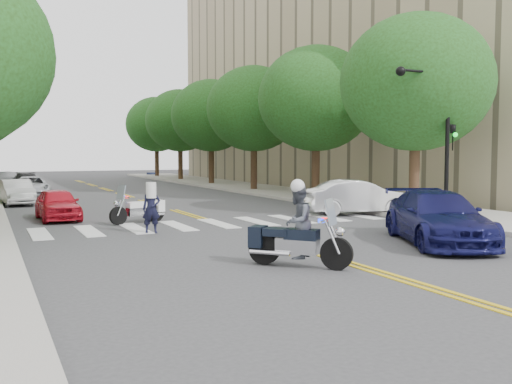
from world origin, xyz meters
TOP-DOWN VIEW (x-y plane):
  - ground at (0.00, 0.00)m, footprint 140.00×140.00m
  - sidewalk_right at (9.50, 22.00)m, footprint 5.00×60.00m
  - building_right at (26.00, 26.00)m, footprint 26.00×44.00m
  - tree_r_0 at (8.80, 6.00)m, footprint 6.40×6.40m
  - tree_r_1 at (8.80, 14.00)m, footprint 6.40×6.40m
  - tree_r_2 at (8.80, 22.00)m, footprint 6.40×6.40m
  - tree_r_3 at (8.80, 30.00)m, footprint 6.40×6.40m
  - tree_r_4 at (8.80, 38.00)m, footprint 6.40×6.40m
  - tree_r_5 at (8.80, 46.00)m, footprint 6.40×6.40m
  - traffic_signal_pole at (7.72, 3.50)m, footprint 2.82×0.42m
  - motorcycle_police at (-1.34, -1.64)m, footprint 1.86×2.04m
  - motorcycle_parked at (-2.46, 7.97)m, footprint 2.20×0.98m
  - officer_standing at (-2.87, 5.14)m, footprint 0.62×0.45m
  - convertible at (6.50, 6.79)m, footprint 4.73×2.76m
  - sedan_blue at (4.03, -0.50)m, footprint 4.07×5.61m
  - parked_car_a at (-5.20, 10.31)m, footprint 1.56×3.66m
  - parked_car_b at (-6.30, 18.00)m, footprint 1.65×3.93m
  - parked_car_c at (-5.33, 22.56)m, footprint 2.11×4.43m
  - parked_car_d at (-5.20, 28.50)m, footprint 1.78×4.33m
  - parked_car_e at (-6.30, 30.58)m, footprint 1.82×4.12m

SIDE VIEW (x-z plane):
  - ground at x=0.00m, z-range 0.00..0.00m
  - sidewalk_right at x=9.50m, z-range 0.00..0.15m
  - motorcycle_parked at x=-2.46m, z-range -0.22..1.23m
  - parked_car_c at x=-5.33m, z-range 0.00..1.22m
  - parked_car_a at x=-5.20m, z-range 0.00..1.23m
  - parked_car_d at x=-5.20m, z-range 0.00..1.25m
  - parked_car_b at x=-6.30m, z-range 0.00..1.26m
  - parked_car_e at x=-6.30m, z-range 0.00..1.38m
  - convertible at x=6.50m, z-range 0.00..1.47m
  - sedan_blue at x=4.03m, z-range 0.00..1.51m
  - officer_standing at x=-2.87m, z-range 0.00..1.60m
  - motorcycle_police at x=-1.34m, z-range -0.11..1.91m
  - traffic_signal_pole at x=7.72m, z-range 0.72..6.72m
  - tree_r_0 at x=8.80m, z-range 1.33..9.78m
  - tree_r_1 at x=8.80m, z-range 1.33..9.78m
  - tree_r_2 at x=8.80m, z-range 1.33..9.78m
  - tree_r_3 at x=8.80m, z-range 1.33..9.78m
  - tree_r_4 at x=8.80m, z-range 1.33..9.78m
  - tree_r_5 at x=8.80m, z-range 1.33..9.78m
  - building_right at x=26.00m, z-range 0.00..22.00m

